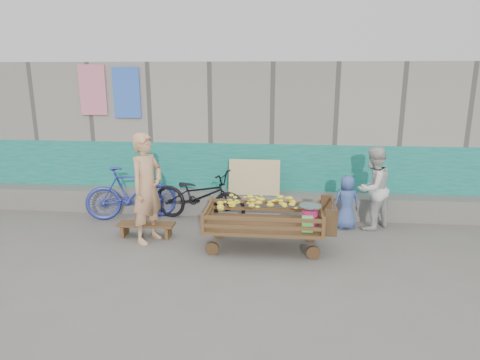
# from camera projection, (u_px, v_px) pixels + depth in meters

# --- Properties ---
(ground) EXTENTS (80.00, 80.00, 0.00)m
(ground) POSITION_uv_depth(u_px,v_px,m) (224.00, 263.00, 6.45)
(ground) COLOR #615E58
(ground) RESTS_ON ground
(building_wall) EXTENTS (12.00, 3.50, 3.00)m
(building_wall) POSITION_uv_depth(u_px,v_px,m) (247.00, 131.00, 10.00)
(building_wall) COLOR gray
(building_wall) RESTS_ON ground
(banana_cart) EXTENTS (2.07, 0.95, 0.88)m
(banana_cart) POSITION_uv_depth(u_px,v_px,m) (261.00, 213.00, 6.87)
(banana_cart) COLOR brown
(banana_cart) RESTS_ON ground
(bench) EXTENTS (0.98, 0.29, 0.25)m
(bench) POSITION_uv_depth(u_px,v_px,m) (146.00, 227.00, 7.46)
(bench) COLOR brown
(bench) RESTS_ON ground
(vendor_man) EXTENTS (0.68, 0.80, 1.85)m
(vendor_man) POSITION_uv_depth(u_px,v_px,m) (147.00, 188.00, 7.10)
(vendor_man) COLOR tan
(vendor_man) RESTS_ON ground
(woman) EXTENTS (0.94, 0.93, 1.52)m
(woman) POSITION_uv_depth(u_px,v_px,m) (373.00, 188.00, 7.73)
(woman) COLOR silver
(woman) RESTS_ON ground
(child) EXTENTS (0.54, 0.41, 1.00)m
(child) POSITION_uv_depth(u_px,v_px,m) (346.00, 202.00, 7.80)
(child) COLOR #3F589C
(child) RESTS_ON ground
(bicycle_dark) EXTENTS (2.02, 1.14, 1.00)m
(bicycle_dark) POSITION_uv_depth(u_px,v_px,m) (199.00, 196.00, 8.18)
(bicycle_dark) COLOR black
(bicycle_dark) RESTS_ON ground
(bicycle_blue) EXTENTS (1.82, 1.00, 1.05)m
(bicycle_blue) POSITION_uv_depth(u_px,v_px,m) (132.00, 193.00, 8.31)
(bicycle_blue) COLOR #2C399D
(bicycle_blue) RESTS_ON ground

